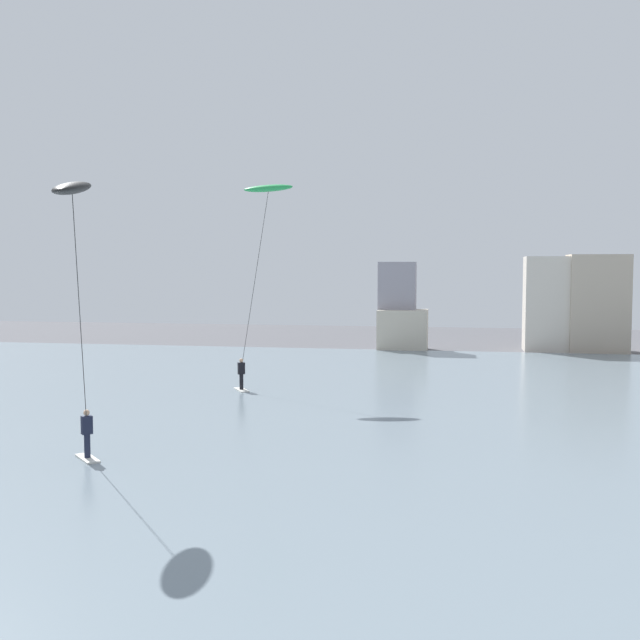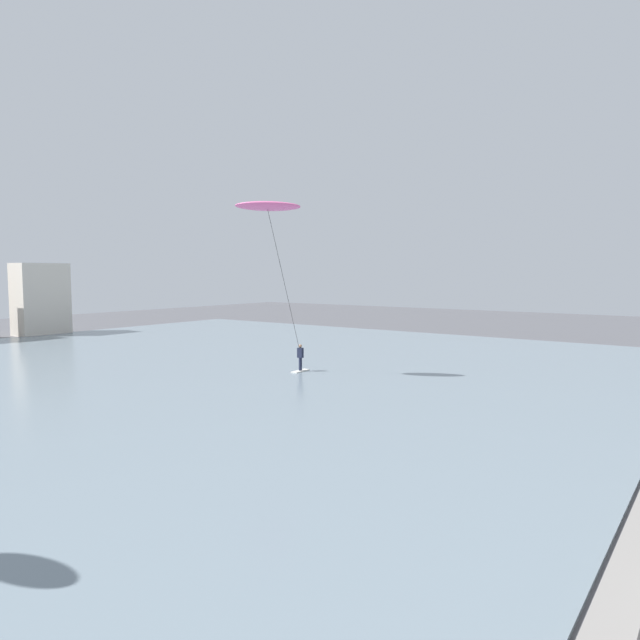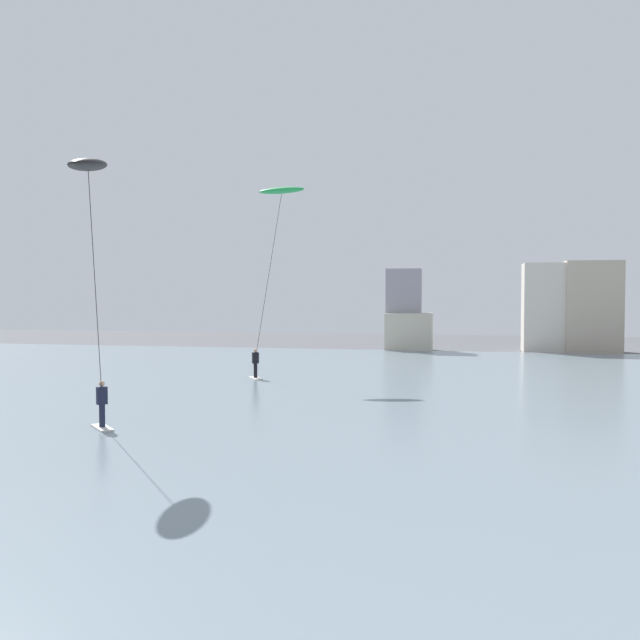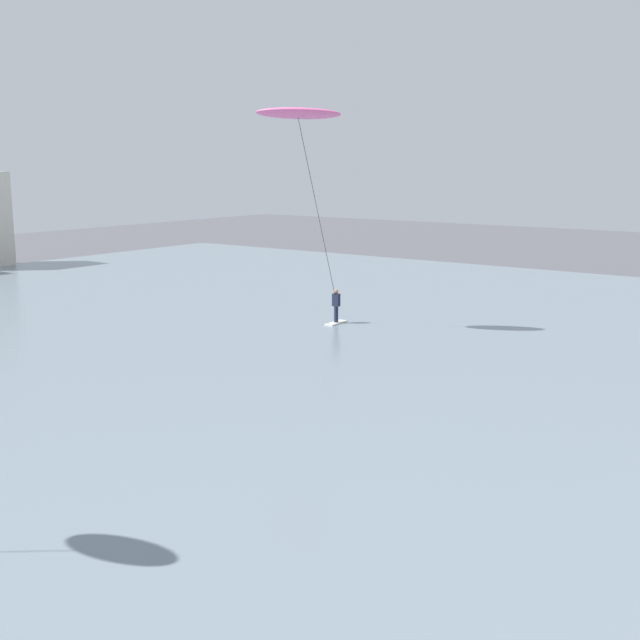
{
  "view_description": "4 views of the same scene",
  "coord_description": "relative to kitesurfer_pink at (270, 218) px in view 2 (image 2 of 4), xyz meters",
  "views": [
    {
      "loc": [
        0.95,
        -0.91,
        6.37
      ],
      "look_at": [
        -2.14,
        16.02,
        5.17
      ],
      "focal_mm": 41.88,
      "sensor_mm": 36.0,
      "label": 1
    },
    {
      "loc": [
        -9.89,
        2.14,
        6.06
      ],
      "look_at": [
        0.19,
        9.44,
        5.03
      ],
      "focal_mm": 31.98,
      "sensor_mm": 36.0,
      "label": 2
    },
    {
      "loc": [
        1.11,
        0.45,
        4.7
      ],
      "look_at": [
        -2.12,
        15.95,
        4.1
      ],
      "focal_mm": 37.92,
      "sensor_mm": 36.0,
      "label": 3
    },
    {
      "loc": [
        -14.32,
        1.31,
        7.7
      ],
      "look_at": [
        0.43,
        12.01,
        4.16
      ],
      "focal_mm": 45.77,
      "sensor_mm": 36.0,
      "label": 4
    }
  ],
  "objects": [
    {
      "name": "seawall_barrier",
      "position": [
        -14.44,
        -19.85,
        -8.65
      ],
      "size": [
        60.0,
        0.7,
        0.89
      ],
      "primitive_type": "cube",
      "color": "gray",
      "rests_on": "ground"
    },
    {
      "name": "kitesurfer_pink",
      "position": [
        0.0,
        0.0,
        0.0
      ],
      "size": [
        4.96,
        3.87,
        10.01
      ],
      "color": "silver",
      "rests_on": "water_bay"
    }
  ]
}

